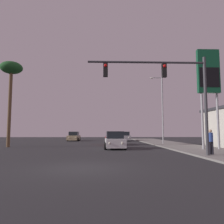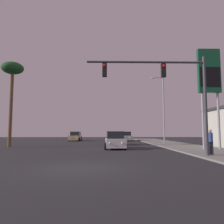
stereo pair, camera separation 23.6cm
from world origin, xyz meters
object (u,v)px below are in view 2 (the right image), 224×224
Objects in this scene: pedestrian_on_sidewalk at (210,141)px; palm_tree_near at (12,73)px; car_tan at (75,137)px; traffic_light_mast at (170,84)px; street_lamp at (163,106)px; car_silver at (126,137)px; gas_station_sign at (209,76)px; car_white at (115,141)px; car_red at (113,139)px.

palm_tree_near reaches higher than pedestrian_on_sidewalk.
pedestrian_on_sidewalk is at bearing 118.61° from car_tan.
traffic_light_mast is 0.87× the size of street_lamp.
traffic_light_mast reaches higher than car_tan.
pedestrian_on_sidewalk is (-0.54, -14.40, -4.08)m from street_lamp.
car_silver is 9.22m from car_tan.
gas_station_sign is at bearing 103.71° from car_silver.
car_white is 1.00× the size of car_red.
car_tan is at bearing 139.65° from street_lamp.
car_tan is 0.48× the size of street_lamp.
car_tan is 28.25m from traffic_light_mast.
car_tan is at bearing 116.33° from pedestrian_on_sidewalk.
car_silver is 25.49m from pedestrian_on_sidewalk.
car_white is at bearing 88.85° from car_red.
car_red is at bearing 103.35° from traffic_light_mast.
traffic_light_mast is 4.71× the size of pedestrian_on_sidewalk.
car_white is 19.87m from car_tan.
gas_station_sign is at bearing -14.08° from palm_tree_near.
gas_station_sign is (14.99, -21.05, 5.86)m from car_tan.
street_lamp is at bearing 100.16° from gas_station_sign.
car_white is 10.93m from street_lamp.
car_red is at bearing 113.96° from pedestrian_on_sidewalk.
gas_station_sign is at bearing 163.04° from car_white.
palm_tree_near is (-11.38, 2.66, 7.41)m from car_white.
street_lamp is at bearing 77.60° from traffic_light_mast.
street_lamp reaches higher than car_silver.
car_white is 10.51m from gas_station_sign.
gas_station_sign is (8.40, -9.13, 5.86)m from car_red.
car_silver is 1.00× the size of car_tan.
traffic_light_mast is at bearing 112.96° from car_white.
car_red is 1.00× the size of car_tan.
car_red is at bearing 132.63° from gas_station_sign.
street_lamp is at bearing -175.29° from car_red.
car_silver is (2.62, 11.52, 0.00)m from car_red.
car_white is 0.55× the size of traffic_light_mast.
car_tan is 0.46× the size of palm_tree_near.
street_lamp is at bearing -133.24° from car_white.
palm_tree_near is at bearing -164.99° from street_lamp.
street_lamp reaches higher than traffic_light_mast.
traffic_light_mast is at bearing -169.99° from pedestrian_on_sidewalk.
car_white is 0.48× the size of street_lamp.
car_tan is 17.91m from street_lamp.
car_silver is 0.55× the size of traffic_light_mast.
car_silver is at bearing 105.65° from gas_station_sign.
street_lamp is 0.96× the size of palm_tree_near.
traffic_light_mast is 0.84× the size of palm_tree_near.
car_red and car_silver have the same top height.
street_lamp and gas_station_sign have the same top height.
car_silver is (2.63, 18.34, 0.00)m from car_white.
car_red is 14.22m from palm_tree_near.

